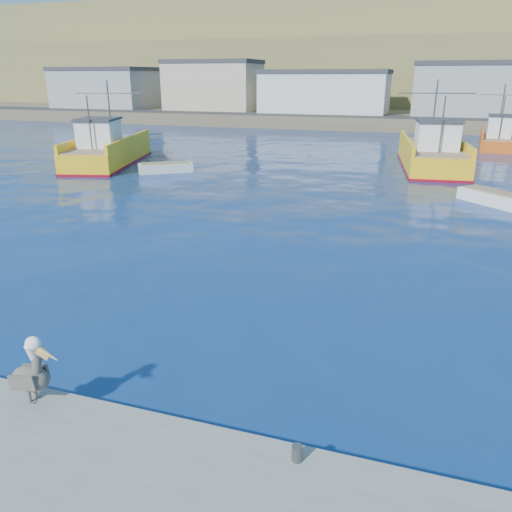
% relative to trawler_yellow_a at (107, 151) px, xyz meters
% --- Properties ---
extents(ground, '(260.00, 260.00, 0.00)m').
position_rel_trawler_yellow_a_xyz_m(ground, '(19.84, -24.96, -1.07)').
color(ground, navy).
rests_on(ground, ground).
extents(dock_bollards, '(36.20, 0.20, 0.30)m').
position_rel_trawler_yellow_a_xyz_m(dock_bollards, '(20.44, -28.36, -0.42)').
color(dock_bollards, '#4C4C4C').
rests_on(dock_bollards, dock).
extents(far_shore, '(200.00, 81.00, 24.00)m').
position_rel_trawler_yellow_a_xyz_m(far_shore, '(19.85, 84.25, 7.91)').
color(far_shore, brown).
rests_on(far_shore, ground).
extents(trawler_yellow_a, '(6.90, 12.47, 6.59)m').
position_rel_trawler_yellow_a_xyz_m(trawler_yellow_a, '(0.00, 0.00, 0.00)').
color(trawler_yellow_a, yellow).
rests_on(trawler_yellow_a, ground).
extents(trawler_yellow_b, '(5.85, 12.68, 6.64)m').
position_rel_trawler_yellow_a_xyz_m(trawler_yellow_b, '(25.13, 6.38, 0.02)').
color(trawler_yellow_b, yellow).
rests_on(trawler_yellow_b, ground).
extents(boat_orange, '(4.30, 8.42, 6.07)m').
position_rel_trawler_yellow_a_xyz_m(boat_orange, '(31.36, 20.25, -0.04)').
color(boat_orange, '#D95413').
rests_on(boat_orange, ground).
extents(skiff_left, '(4.05, 3.37, 0.86)m').
position_rel_trawler_yellow_a_xyz_m(skiff_left, '(6.17, -1.73, -0.79)').
color(skiff_left, silver).
rests_on(skiff_left, ground).
extents(skiff_mid, '(4.03, 3.99, 0.91)m').
position_rel_trawler_yellow_a_xyz_m(skiff_mid, '(28.59, -4.94, -0.78)').
color(skiff_mid, silver).
rests_on(skiff_mid, ground).
extents(pelican, '(1.22, 0.54, 1.50)m').
position_rel_trawler_yellow_a_xyz_m(pelican, '(17.28, -28.37, 0.07)').
color(pelican, '#595451').
rests_on(pelican, dock).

